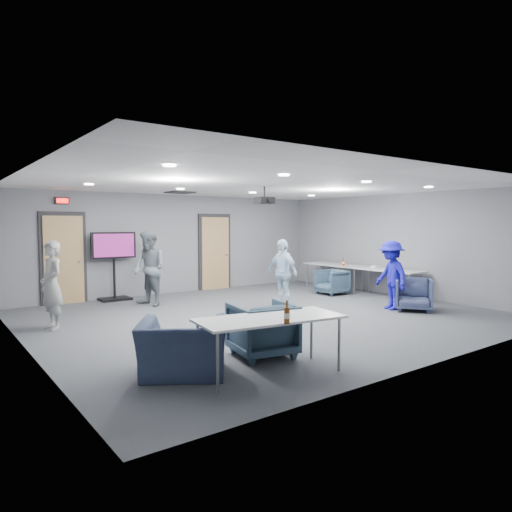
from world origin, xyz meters
TOP-DOWN VIEW (x-y plane):
  - floor at (0.00, 0.00)m, footprint 9.00×9.00m
  - ceiling at (0.00, 0.00)m, footprint 9.00×9.00m
  - wall_back at (0.00, 4.00)m, footprint 9.00×0.02m
  - wall_front at (0.00, -4.00)m, footprint 9.00×0.02m
  - wall_left at (-4.50, 0.00)m, footprint 0.02×8.00m
  - wall_right at (4.50, 0.00)m, footprint 0.02×8.00m
  - door_left at (-3.00, 3.95)m, footprint 1.06×0.17m
  - door_right at (1.20, 3.95)m, footprint 1.06×0.17m
  - exit_sign at (-3.00, 3.93)m, footprint 0.32×0.08m
  - hvac_diffuser at (-0.50, 2.80)m, footprint 0.60×0.60m
  - downlights at (0.00, 0.00)m, footprint 6.18×3.78m
  - person_a at (-3.86, 1.27)m, footprint 0.48×0.65m
  - person_b at (-1.47, 2.48)m, footprint 0.85×0.99m
  - person_c at (1.01, 0.65)m, footprint 0.45×0.94m
  - person_d at (2.67, -1.14)m, footprint 0.85×1.12m
  - chair_right_a at (3.20, 1.18)m, footprint 0.75×0.73m
  - chair_right_c at (2.96, -1.53)m, footprint 1.09×1.08m
  - chair_front_a at (-1.82, -2.31)m, footprint 0.99×1.01m
  - chair_front_b at (-3.13, -2.40)m, footprint 1.41×1.38m
  - table_right_a at (4.00, 1.87)m, footprint 0.76×1.82m
  - table_right_b at (4.00, -0.03)m, footprint 0.78×1.87m
  - table_front_left at (-2.22, -3.00)m, footprint 1.96×1.04m
  - bottle_front at (-2.30, -3.42)m, footprint 0.07×0.07m
  - bottle_right at (3.87, 1.38)m, footprint 0.06×0.06m
  - snack_box at (4.15, 1.63)m, footprint 0.22×0.17m
  - wrapper at (4.17, 0.51)m, footprint 0.21×0.15m
  - tv_stand at (-1.86, 3.75)m, footprint 1.11×0.53m
  - projector at (0.15, 0.20)m, footprint 0.39×0.36m

SIDE VIEW (x-z plane):
  - floor at x=0.00m, z-range 0.00..0.00m
  - chair_right_a at x=3.20m, z-range 0.00..0.67m
  - chair_front_b at x=-3.13m, z-range 0.00..0.70m
  - chair_right_c at x=2.96m, z-range 0.00..0.71m
  - chair_front_a at x=-1.82m, z-range 0.00..0.78m
  - table_right_a at x=4.00m, z-range 0.32..1.05m
  - table_front_left at x=-2.22m, z-range 0.32..1.05m
  - table_right_b at x=4.00m, z-range 0.32..1.05m
  - snack_box at x=4.15m, z-range 0.73..0.77m
  - wrapper at x=4.17m, z-range 0.73..0.77m
  - person_d at x=2.67m, z-range 0.00..1.53m
  - person_c at x=1.01m, z-range 0.00..1.55m
  - person_a at x=-3.86m, z-range 0.00..1.61m
  - bottle_right at x=3.87m, z-range 0.70..0.94m
  - bottle_front at x=-2.30m, z-range 0.69..0.97m
  - person_b at x=-1.47m, z-range 0.00..1.76m
  - tv_stand at x=-1.86m, z-range 0.11..1.82m
  - door_left at x=-3.00m, z-range -0.05..2.19m
  - door_right at x=1.20m, z-range -0.05..2.19m
  - wall_back at x=0.00m, z-range 0.00..2.70m
  - wall_front at x=0.00m, z-range 0.00..2.70m
  - wall_left at x=-4.50m, z-range 0.00..2.70m
  - wall_right at x=4.50m, z-range 0.00..2.70m
  - projector at x=0.15m, z-range 2.22..2.58m
  - exit_sign at x=-3.00m, z-range 2.37..2.53m
  - downlights at x=0.00m, z-range 2.67..2.69m
  - hvac_diffuser at x=-0.50m, z-range 2.67..2.70m
  - ceiling at x=0.00m, z-range 2.70..2.70m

